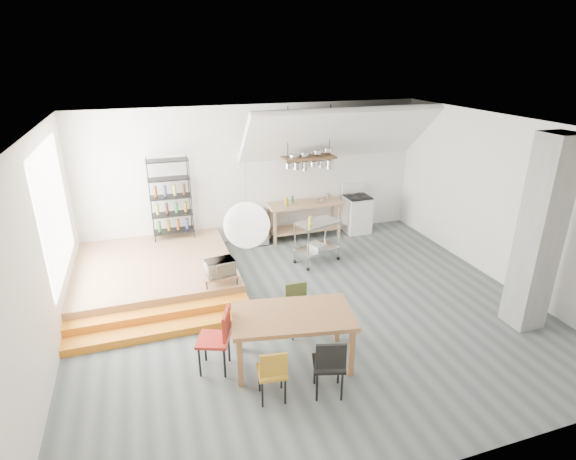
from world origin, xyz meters
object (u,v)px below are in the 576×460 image
object	(u,v)px
rolling_cart	(317,236)
dining_table	(292,319)
stove	(357,213)
mini_fridge	(257,228)

from	to	relation	value
rolling_cart	dining_table	bearing A→B (deg)	-136.49
stove	mini_fridge	xyz separation A→B (m)	(-2.59, 0.04, -0.09)
stove	rolling_cart	size ratio (longest dim) A/B	1.12
dining_table	mini_fridge	size ratio (longest dim) A/B	2.36
rolling_cart	stove	bearing A→B (deg)	21.37
dining_table	rolling_cart	bearing A→B (deg)	72.45
stove	mini_fridge	distance (m)	2.59
stove	dining_table	world-z (taller)	stove
stove	mini_fridge	bearing A→B (deg)	179.03
mini_fridge	stove	bearing A→B (deg)	-0.97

